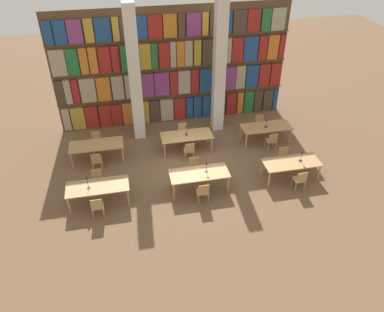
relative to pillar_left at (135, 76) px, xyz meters
name	(u,v)px	position (x,y,z in m)	size (l,w,h in m)	color
ground_plane	(191,167)	(1.86, -2.90, -3.00)	(40.00, 40.00, 0.00)	brown
bookshelf_bank	(173,70)	(1.86, 1.22, -0.39)	(10.88, 0.35, 5.50)	brown
pillar_left	(135,76)	(0.00, 0.00, 0.00)	(0.50, 0.50, 6.00)	silver
pillar_center	(219,69)	(3.72, 0.00, 0.00)	(0.50, 0.50, 6.00)	silver
reading_table_0	(98,188)	(-1.88, -4.28, -2.33)	(2.24, 0.95, 0.74)	tan
chair_0	(97,206)	(-1.92, -5.04, -2.54)	(0.42, 0.40, 0.86)	tan
chair_1	(97,179)	(-1.92, -3.53, -2.54)	(0.42, 0.40, 0.86)	tan
desk_lamp_0	(87,181)	(-2.18, -4.33, -1.92)	(0.14, 0.14, 0.50)	#232328
reading_table_1	(199,175)	(1.88, -4.29, -2.33)	(2.24, 0.95, 0.74)	tan
chair_2	(203,192)	(1.85, -5.04, -2.54)	(0.42, 0.40, 0.86)	tan
chair_3	(194,167)	(1.85, -3.53, -2.54)	(0.42, 0.40, 0.86)	tan
desk_lamp_1	(206,166)	(2.16, -4.25, -1.97)	(0.14, 0.14, 0.42)	#232328
reading_table_2	(291,164)	(5.58, -4.34, -2.33)	(2.24, 0.95, 0.74)	tan
chair_4	(300,179)	(5.63, -5.10, -2.54)	(0.42, 0.40, 0.86)	tan
chair_5	(284,157)	(5.63, -3.58, -2.54)	(0.42, 0.40, 0.86)	tan
desk_lamp_2	(302,155)	(5.95, -4.34, -1.96)	(0.14, 0.14, 0.45)	#232328
reading_table_3	(96,146)	(-1.92, -1.51, -2.33)	(2.24, 0.95, 0.74)	tan
chair_6	(97,160)	(-1.94, -2.27, -2.54)	(0.42, 0.40, 0.86)	tan
chair_7	(97,141)	(-1.94, -0.76, -2.54)	(0.42, 0.40, 0.86)	tan
reading_table_4	(187,136)	(1.93, -1.55, -2.33)	(2.24, 0.95, 0.74)	tan
chair_8	(189,150)	(1.90, -2.31, -2.54)	(0.42, 0.40, 0.86)	tan
chair_9	(183,132)	(1.90, -0.80, -2.54)	(0.42, 0.40, 0.86)	tan
desk_lamp_3	(186,128)	(1.93, -1.54, -1.93)	(0.14, 0.14, 0.49)	#232328
reading_table_5	(266,128)	(5.59, -1.56, -2.33)	(2.24, 0.95, 0.74)	tan
chair_10	(272,140)	(5.60, -2.32, -2.54)	(0.42, 0.40, 0.86)	tan
chair_11	(260,123)	(5.60, -0.80, -2.54)	(0.42, 0.40, 0.86)	tan
desk_lamp_4	(267,122)	(5.55, -1.61, -2.00)	(0.14, 0.14, 0.39)	#232328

